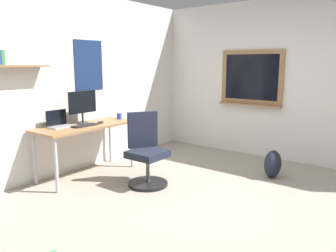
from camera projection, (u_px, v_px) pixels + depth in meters
ground_plane at (217, 211)px, 3.63m from camera, size 5.20×5.20×0.00m
wall_back at (71, 83)px, 4.86m from camera, size 5.00×0.30×2.60m
wall_right at (294, 81)px, 5.31m from camera, size 0.22×5.00×2.60m
desk at (86, 130)px, 4.69m from camera, size 1.45×0.60×0.73m
office_chair at (146, 154)px, 4.39m from camera, size 0.55×0.56×0.95m
laptop at (59, 123)px, 4.50m from camera, size 0.31×0.21×0.23m
monitor_primary at (83, 105)px, 4.72m from camera, size 0.46×0.17×0.46m
keyboard at (85, 125)px, 4.58m from camera, size 0.37×0.13×0.02m
computer_mouse at (101, 122)px, 4.79m from camera, size 0.10×0.06×0.03m
coffee_mug at (119, 116)px, 5.14m from camera, size 0.08×0.08×0.09m
backpack at (273, 164)px, 4.68m from camera, size 0.32×0.22×0.39m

